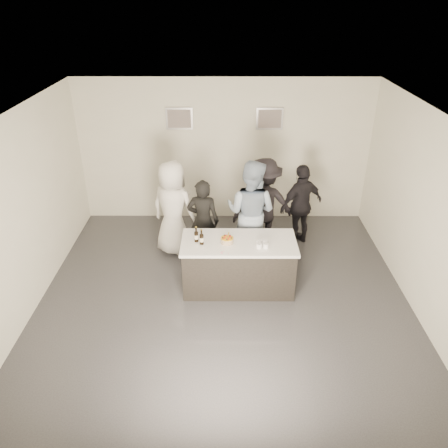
# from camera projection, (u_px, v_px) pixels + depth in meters

# --- Properties ---
(floor) EXTENTS (6.00, 6.00, 0.00)m
(floor) POSITION_uv_depth(u_px,v_px,m) (224.00, 300.00, 7.13)
(floor) COLOR #3D3D42
(floor) RESTS_ON ground
(ceiling) EXTENTS (6.00, 6.00, 0.00)m
(ceiling) POSITION_uv_depth(u_px,v_px,m) (224.00, 118.00, 5.69)
(ceiling) COLOR white
(wall_back) EXTENTS (6.00, 0.04, 3.00)m
(wall_back) POSITION_uv_depth(u_px,v_px,m) (224.00, 152.00, 9.05)
(wall_back) COLOR white
(wall_back) RESTS_ON ground
(wall_front) EXTENTS (6.00, 0.04, 3.00)m
(wall_front) POSITION_uv_depth(u_px,v_px,m) (222.00, 381.00, 3.77)
(wall_front) COLOR white
(wall_front) RESTS_ON ground
(wall_left) EXTENTS (0.04, 6.00, 3.00)m
(wall_left) POSITION_uv_depth(u_px,v_px,m) (20.00, 219.00, 6.42)
(wall_left) COLOR white
(wall_left) RESTS_ON ground
(wall_right) EXTENTS (0.04, 6.00, 3.00)m
(wall_right) POSITION_uv_depth(u_px,v_px,m) (428.00, 220.00, 6.40)
(wall_right) COLOR white
(wall_right) RESTS_ON ground
(picture_left) EXTENTS (0.54, 0.04, 0.44)m
(picture_left) POSITION_uv_depth(u_px,v_px,m) (179.00, 119.00, 8.69)
(picture_left) COLOR #B2B2B7
(picture_left) RESTS_ON wall_back
(picture_right) EXTENTS (0.54, 0.04, 0.44)m
(picture_right) POSITION_uv_depth(u_px,v_px,m) (270.00, 119.00, 8.68)
(picture_right) COLOR #B2B2B7
(picture_right) RESTS_ON wall_back
(bar_counter) EXTENTS (1.86, 0.86, 0.90)m
(bar_counter) POSITION_uv_depth(u_px,v_px,m) (238.00, 265.00, 7.24)
(bar_counter) COLOR white
(bar_counter) RESTS_ON ground
(cake) EXTENTS (0.20, 0.20, 0.08)m
(cake) POSITION_uv_depth(u_px,v_px,m) (227.00, 241.00, 6.97)
(cake) COLOR gold
(cake) RESTS_ON bar_counter
(beer_bottle_a) EXTENTS (0.07, 0.07, 0.26)m
(beer_bottle_a) POSITION_uv_depth(u_px,v_px,m) (196.00, 234.00, 6.96)
(beer_bottle_a) COLOR black
(beer_bottle_a) RESTS_ON bar_counter
(beer_bottle_b) EXTENTS (0.07, 0.07, 0.26)m
(beer_bottle_b) POSITION_uv_depth(u_px,v_px,m) (202.00, 237.00, 6.89)
(beer_bottle_b) COLOR black
(beer_bottle_b) RESTS_ON bar_counter
(tumbler_cluster) EXTENTS (0.19, 0.19, 0.08)m
(tumbler_cluster) POSITION_uv_depth(u_px,v_px,m) (262.00, 244.00, 6.88)
(tumbler_cluster) COLOR #C27C12
(tumbler_cluster) RESTS_ON bar_counter
(candles) EXTENTS (0.24, 0.08, 0.01)m
(candles) POSITION_uv_depth(u_px,v_px,m) (221.00, 252.00, 6.73)
(candles) COLOR pink
(candles) RESTS_ON bar_counter
(person_main_black) EXTENTS (0.63, 0.45, 1.59)m
(person_main_black) POSITION_uv_depth(u_px,v_px,m) (203.00, 221.00, 7.85)
(person_main_black) COLOR black
(person_main_black) RESTS_ON ground
(person_main_blue) EXTENTS (1.16, 1.06, 1.94)m
(person_main_blue) POSITION_uv_depth(u_px,v_px,m) (251.00, 212.00, 7.79)
(person_main_blue) COLOR #99ADC8
(person_main_blue) RESTS_ON ground
(person_guest_left) EXTENTS (1.05, 0.90, 1.82)m
(person_guest_left) POSITION_uv_depth(u_px,v_px,m) (173.00, 209.00, 8.04)
(person_guest_left) COLOR white
(person_guest_left) RESTS_ON ground
(person_guest_right) EXTENTS (1.03, 0.82, 1.63)m
(person_guest_right) POSITION_uv_depth(u_px,v_px,m) (301.00, 205.00, 8.39)
(person_guest_right) COLOR black
(person_guest_right) RESTS_ON ground
(person_guest_back) EXTENTS (1.29, 0.92, 1.80)m
(person_guest_back) POSITION_uv_depth(u_px,v_px,m) (263.00, 204.00, 8.22)
(person_guest_back) COLOR black
(person_guest_back) RESTS_ON ground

